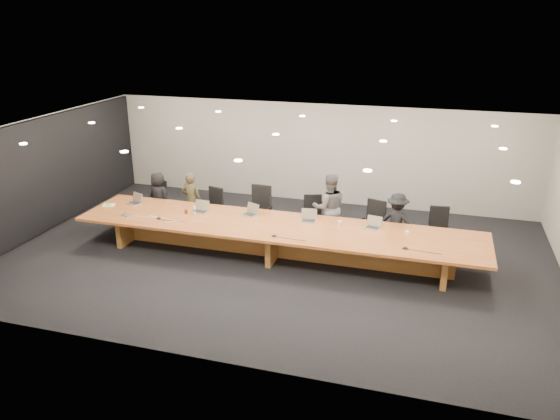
% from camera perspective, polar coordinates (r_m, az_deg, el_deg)
% --- Properties ---
extents(ground, '(12.00, 12.00, 0.00)m').
position_cam_1_polar(ground, '(12.25, -0.40, -4.86)').
color(ground, black).
rests_on(ground, ground).
extents(back_wall, '(12.00, 0.02, 2.80)m').
position_cam_1_polar(back_wall, '(15.45, 3.93, 5.90)').
color(back_wall, beige).
rests_on(back_wall, ground).
extents(left_wall_panel, '(0.08, 7.84, 2.74)m').
position_cam_1_polar(left_wall_panel, '(14.55, -23.44, 3.27)').
color(left_wall_panel, black).
rests_on(left_wall_panel, ground).
extents(conference_table, '(9.00, 1.80, 0.75)m').
position_cam_1_polar(conference_table, '(12.04, -0.41, -2.61)').
color(conference_table, brown).
rests_on(conference_table, ground).
extents(chair_far_left, '(0.53, 0.53, 1.03)m').
position_cam_1_polar(chair_far_left, '(14.59, -12.78, 0.95)').
color(chair_far_left, black).
rests_on(chair_far_left, ground).
extents(chair_left, '(0.64, 0.64, 1.02)m').
position_cam_1_polar(chair_left, '(13.83, -7.16, 0.23)').
color(chair_left, black).
rests_on(chair_left, ground).
extents(chair_mid_left, '(0.64, 0.64, 1.20)m').
position_cam_1_polar(chair_mid_left, '(13.30, -2.30, -0.02)').
color(chair_mid_left, black).
rests_on(chair_mid_left, ground).
extents(chair_mid_right, '(0.66, 0.66, 1.04)m').
position_cam_1_polar(chair_mid_right, '(13.12, 3.46, -0.71)').
color(chair_mid_right, black).
rests_on(chair_mid_right, ground).
extents(chair_right, '(0.70, 0.70, 1.10)m').
position_cam_1_polar(chair_right, '(12.73, 9.57, -1.47)').
color(chair_right, black).
rests_on(chair_right, ground).
extents(chair_far_right, '(0.58, 0.58, 1.04)m').
position_cam_1_polar(chair_far_right, '(12.83, 16.25, -2.00)').
color(chair_far_right, black).
rests_on(chair_far_right, ground).
extents(person_a, '(0.74, 0.59, 1.32)m').
position_cam_1_polar(person_a, '(14.39, -12.54, 1.33)').
color(person_a, black).
rests_on(person_a, ground).
extents(person_b, '(0.53, 0.36, 1.43)m').
position_cam_1_polar(person_b, '(13.85, -9.24, 1.05)').
color(person_b, '#342E1C').
rests_on(person_b, ground).
extents(person_c, '(0.97, 0.87, 1.65)m').
position_cam_1_polar(person_c, '(12.86, 5.16, 0.26)').
color(person_c, '#4D4D4F').
rests_on(person_c, ground).
extents(person_d, '(0.95, 0.64, 1.36)m').
position_cam_1_polar(person_d, '(12.60, 12.10, -1.24)').
color(person_d, black).
rests_on(person_d, ground).
extents(laptop_a, '(0.39, 0.34, 0.26)m').
position_cam_1_polar(laptop_a, '(13.72, -15.04, 1.15)').
color(laptop_a, '#BFAB92').
rests_on(laptop_a, conference_table).
extents(laptop_b, '(0.37, 0.28, 0.27)m').
position_cam_1_polar(laptop_b, '(12.81, -8.38, 0.33)').
color(laptop_b, beige).
rests_on(laptop_b, conference_table).
extents(laptop_c, '(0.41, 0.36, 0.27)m').
position_cam_1_polar(laptop_c, '(12.52, -3.23, 0.04)').
color(laptop_c, '#BCB08F').
rests_on(laptop_c, conference_table).
extents(laptop_d, '(0.38, 0.29, 0.27)m').
position_cam_1_polar(laptop_d, '(12.13, 3.00, -0.61)').
color(laptop_d, tan).
rests_on(laptop_d, conference_table).
extents(laptop_e, '(0.37, 0.30, 0.26)m').
position_cam_1_polar(laptop_e, '(11.90, 9.67, -1.33)').
color(laptop_e, '#BAAC8E').
rests_on(laptop_e, conference_table).
extents(water_bottle, '(0.07, 0.07, 0.20)m').
position_cam_1_polar(water_bottle, '(12.72, -8.95, -0.02)').
color(water_bottle, silver).
rests_on(water_bottle, conference_table).
extents(amber_mug, '(0.08, 0.08, 0.09)m').
position_cam_1_polar(amber_mug, '(12.82, -9.80, -0.16)').
color(amber_mug, maroon).
rests_on(amber_mug, conference_table).
extents(paper_cup_near, '(0.10, 0.10, 0.10)m').
position_cam_1_polar(paper_cup_near, '(12.01, 6.26, -1.37)').
color(paper_cup_near, silver).
rests_on(paper_cup_near, conference_table).
extents(paper_cup_far, '(0.08, 0.08, 0.09)m').
position_cam_1_polar(paper_cup_far, '(11.72, 13.13, -2.37)').
color(paper_cup_far, white).
rests_on(paper_cup_far, conference_table).
extents(notepad, '(0.33, 0.30, 0.02)m').
position_cam_1_polar(notepad, '(13.80, -17.47, 0.49)').
color(notepad, silver).
rests_on(notepad, conference_table).
extents(lime_gadget, '(0.17, 0.12, 0.02)m').
position_cam_1_polar(lime_gadget, '(13.78, -17.47, 0.54)').
color(lime_gadget, '#53CE37').
rests_on(lime_gadget, notepad).
extents(av_box, '(0.26, 0.23, 0.03)m').
position_cam_1_polar(av_box, '(13.00, -15.69, -0.49)').
color(av_box, '#9E9EA3').
rests_on(av_box, conference_table).
extents(mic_left, '(0.14, 0.14, 0.03)m').
position_cam_1_polar(mic_left, '(12.64, -12.55, -0.81)').
color(mic_left, black).
rests_on(mic_left, conference_table).
extents(mic_center, '(0.16, 0.16, 0.03)m').
position_cam_1_polar(mic_center, '(11.37, -0.61, -2.68)').
color(mic_center, black).
rests_on(mic_center, conference_table).
extents(mic_right, '(0.15, 0.15, 0.03)m').
position_cam_1_polar(mic_right, '(11.07, 12.96, -3.87)').
color(mic_right, black).
rests_on(mic_right, conference_table).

